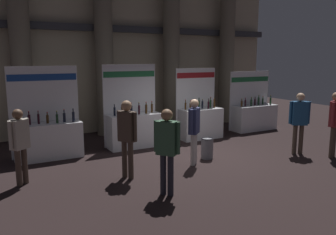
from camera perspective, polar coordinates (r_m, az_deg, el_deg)
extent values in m
plane|color=black|center=(9.58, 5.37, -6.69)|extent=(24.80, 24.80, 0.00)
cube|color=tan|center=(13.38, -6.01, 12.90)|extent=(12.40, 0.25, 6.87)
cube|color=#2D2D33|center=(13.12, -5.51, 14.47)|extent=(12.40, 0.20, 0.24)
cylinder|color=#665B4C|center=(11.74, -23.47, 10.56)|extent=(0.63, 0.63, 6.05)
cylinder|color=#665B4C|center=(12.29, -10.68, 11.14)|extent=(0.63, 0.63, 6.05)
cylinder|color=#665B4C|center=(13.36, 0.55, 11.21)|extent=(0.63, 0.63, 6.05)
cylinder|color=#665B4C|center=(14.86, 9.82, 10.94)|extent=(0.63, 0.63, 6.05)
cube|color=white|center=(9.87, -19.36, -3.75)|extent=(1.77, 0.60, 0.99)
cube|color=white|center=(10.06, -19.93, 0.91)|extent=(1.86, 0.04, 2.52)
cube|color=navy|center=(9.94, -20.24, 6.34)|extent=(1.81, 0.01, 0.18)
cylinder|color=#19381E|center=(9.72, -23.53, -0.57)|extent=(0.07, 0.07, 0.23)
cylinder|color=#19381E|center=(9.69, -23.59, 0.36)|extent=(0.03, 0.03, 0.09)
cylinder|color=red|center=(9.68, -23.61, 0.67)|extent=(0.03, 0.03, 0.02)
cylinder|color=black|center=(9.72, -22.24, -0.35)|extent=(0.08, 0.08, 0.27)
cylinder|color=black|center=(9.69, -22.30, 0.66)|extent=(0.03, 0.03, 0.08)
cylinder|color=red|center=(9.68, -22.32, 0.93)|extent=(0.03, 0.03, 0.02)
cylinder|color=black|center=(9.77, -20.87, -0.23)|extent=(0.06, 0.06, 0.27)
cylinder|color=black|center=(9.74, -20.94, 0.76)|extent=(0.03, 0.03, 0.07)
cylinder|color=red|center=(9.74, -20.95, 1.02)|extent=(0.03, 0.03, 0.02)
cylinder|color=#472D14|center=(9.78, -19.53, -0.26)|extent=(0.07, 0.07, 0.22)
cylinder|color=#472D14|center=(9.76, -19.58, 0.57)|extent=(0.03, 0.03, 0.06)
cylinder|color=red|center=(9.75, -19.60, 0.81)|extent=(0.03, 0.03, 0.02)
cylinder|color=#19381E|center=(9.71, -18.09, -0.19)|extent=(0.06, 0.06, 0.24)
cylinder|color=#19381E|center=(9.68, -18.14, 0.75)|extent=(0.03, 0.03, 0.08)
cylinder|color=gold|center=(9.68, -18.16, 1.03)|extent=(0.03, 0.03, 0.02)
cylinder|color=black|center=(9.83, -16.98, 0.00)|extent=(0.07, 0.07, 0.25)
cylinder|color=black|center=(9.80, -17.03, 0.96)|extent=(0.03, 0.03, 0.09)
cylinder|color=red|center=(9.80, -17.04, 1.26)|extent=(0.03, 0.03, 0.02)
cylinder|color=black|center=(9.79, -15.57, 0.11)|extent=(0.07, 0.07, 0.28)
cylinder|color=black|center=(9.76, -15.62, 1.13)|extent=(0.03, 0.03, 0.08)
cylinder|color=black|center=(9.75, -15.63, 1.41)|extent=(0.03, 0.03, 0.02)
cube|color=white|center=(10.55, -5.60, -2.22)|extent=(1.65, 0.60, 1.04)
cube|color=white|center=(10.73, -6.38, 2.05)|extent=(1.73, 0.04, 2.54)
cube|color=#1E6638|center=(10.62, -6.43, 7.23)|extent=(1.68, 0.01, 0.18)
cylinder|color=black|center=(10.24, -8.95, 1.00)|extent=(0.06, 0.06, 0.25)
cylinder|color=black|center=(10.22, -8.97, 1.90)|extent=(0.03, 0.03, 0.07)
cylinder|color=black|center=(10.21, -8.98, 2.15)|extent=(0.03, 0.03, 0.02)
cylinder|color=#472D14|center=(10.36, -7.68, 1.10)|extent=(0.07, 0.07, 0.24)
cylinder|color=#472D14|center=(10.33, -7.70, 1.95)|extent=(0.03, 0.03, 0.08)
cylinder|color=black|center=(10.33, -7.71, 2.21)|extent=(0.03, 0.03, 0.02)
cylinder|color=black|center=(10.31, -6.16, 1.20)|extent=(0.07, 0.07, 0.28)
cylinder|color=black|center=(10.29, -6.18, 2.18)|extent=(0.03, 0.03, 0.08)
cylinder|color=red|center=(10.28, -6.19, 2.44)|extent=(0.03, 0.03, 0.02)
cylinder|color=black|center=(10.39, -4.88, 1.28)|extent=(0.06, 0.06, 0.27)
cylinder|color=black|center=(10.37, -4.89, 2.25)|extent=(0.03, 0.03, 0.08)
cylinder|color=gold|center=(10.36, -4.90, 2.52)|extent=(0.03, 0.03, 0.02)
cylinder|color=#472D14|center=(10.53, -3.68, 1.42)|extent=(0.07, 0.07, 0.28)
cylinder|color=#472D14|center=(10.50, -3.69, 2.34)|extent=(0.03, 0.03, 0.06)
cylinder|color=red|center=(10.50, -3.69, 2.56)|extent=(0.03, 0.03, 0.02)
cylinder|color=#472D14|center=(10.71, -2.72, 1.56)|extent=(0.06, 0.06, 0.27)
cylinder|color=#472D14|center=(10.69, -2.73, 2.47)|extent=(0.03, 0.03, 0.07)
cylinder|color=red|center=(10.68, -2.73, 2.70)|extent=(0.03, 0.03, 0.02)
cube|color=white|center=(11.69, 5.50, -1.03)|extent=(1.49, 0.60, 1.03)
cube|color=white|center=(11.86, 4.63, 2.46)|extent=(1.56, 0.04, 2.39)
cube|color=maroon|center=(11.75, 4.76, 7.07)|extent=(1.52, 0.01, 0.18)
cylinder|color=#472D14|center=(11.33, 2.95, 1.89)|extent=(0.06, 0.06, 0.23)
cylinder|color=#472D14|center=(11.31, 2.96, 2.70)|extent=(0.03, 0.03, 0.09)
cylinder|color=red|center=(11.30, 2.96, 2.96)|extent=(0.03, 0.03, 0.02)
cylinder|color=#472D14|center=(11.35, 3.80, 1.89)|extent=(0.07, 0.07, 0.23)
cylinder|color=#472D14|center=(11.33, 3.81, 2.62)|extent=(0.03, 0.03, 0.06)
cylinder|color=red|center=(11.32, 3.81, 2.83)|extent=(0.03, 0.03, 0.02)
cylinder|color=black|center=(11.44, 4.59, 1.94)|extent=(0.06, 0.06, 0.22)
cylinder|color=black|center=(11.42, 4.60, 2.69)|extent=(0.03, 0.03, 0.08)
cylinder|color=gold|center=(11.42, 4.61, 2.93)|extent=(0.03, 0.03, 0.02)
cylinder|color=#19381E|center=(11.54, 5.20, 2.13)|extent=(0.07, 0.07, 0.28)
cylinder|color=#19381E|center=(11.52, 5.21, 3.02)|extent=(0.03, 0.03, 0.08)
cylinder|color=black|center=(11.51, 5.22, 3.26)|extent=(0.03, 0.03, 0.02)
cylinder|color=black|center=(11.66, 5.77, 2.13)|extent=(0.06, 0.06, 0.25)
cylinder|color=black|center=(11.64, 5.79, 2.89)|extent=(0.03, 0.03, 0.06)
cylinder|color=gold|center=(11.63, 5.79, 3.08)|extent=(0.03, 0.03, 0.02)
cylinder|color=black|center=(11.66, 6.79, 2.08)|extent=(0.06, 0.06, 0.24)
cylinder|color=black|center=(11.64, 6.81, 2.87)|extent=(0.03, 0.03, 0.09)
cylinder|color=black|center=(11.63, 6.81, 3.12)|extent=(0.03, 0.03, 0.02)
cylinder|color=#19381E|center=(11.86, 7.13, 2.27)|extent=(0.07, 0.07, 0.26)
cylinder|color=#19381E|center=(11.84, 7.14, 3.11)|extent=(0.03, 0.03, 0.09)
cylinder|color=red|center=(11.83, 7.15, 3.37)|extent=(0.03, 0.03, 0.02)
cylinder|color=#472D14|center=(11.95, 7.77, 2.35)|extent=(0.07, 0.07, 0.28)
cylinder|color=#472D14|center=(11.93, 7.79, 3.16)|extent=(0.03, 0.03, 0.07)
cylinder|color=black|center=(11.93, 7.79, 3.37)|extent=(0.03, 0.03, 0.02)
cube|color=white|center=(13.43, 14.29, -0.04)|extent=(1.80, 0.60, 0.95)
cube|color=white|center=(13.58, 13.44, 2.84)|extent=(1.88, 0.04, 2.23)
cube|color=#1E6638|center=(13.49, 13.64, 6.24)|extent=(1.83, 0.01, 0.18)
cylinder|color=#472D14|center=(12.84, 12.24, 2.25)|extent=(0.07, 0.07, 0.22)
cylinder|color=#472D14|center=(12.82, 12.26, 2.89)|extent=(0.03, 0.03, 0.07)
cylinder|color=gold|center=(12.81, 12.27, 3.09)|extent=(0.03, 0.03, 0.02)
cylinder|color=black|center=(13.04, 12.82, 2.36)|extent=(0.06, 0.06, 0.23)
cylinder|color=black|center=(13.03, 12.84, 3.01)|extent=(0.03, 0.03, 0.07)
cylinder|color=red|center=(13.02, 12.85, 3.20)|extent=(0.03, 0.03, 0.02)
cylinder|color=#19381E|center=(13.16, 13.78, 2.41)|extent=(0.07, 0.07, 0.24)
cylinder|color=#19381E|center=(13.14, 13.81, 3.10)|extent=(0.03, 0.03, 0.08)
cylinder|color=gold|center=(13.13, 13.82, 3.32)|extent=(0.03, 0.03, 0.02)
cylinder|color=black|center=(13.37, 14.36, 2.50)|extent=(0.06, 0.06, 0.24)
cylinder|color=black|center=(13.35, 14.39, 3.17)|extent=(0.03, 0.03, 0.08)
cylinder|color=black|center=(13.34, 14.39, 3.37)|extent=(0.03, 0.03, 0.02)
cylinder|color=#19381E|center=(13.56, 14.94, 2.66)|extent=(0.08, 0.08, 0.28)
cylinder|color=#19381E|center=(13.54, 14.97, 3.42)|extent=(0.03, 0.03, 0.08)
cylinder|color=gold|center=(13.53, 14.98, 3.63)|extent=(0.03, 0.03, 0.02)
cylinder|color=#19381E|center=(13.71, 15.60, 2.62)|extent=(0.06, 0.06, 0.23)
cylinder|color=#19381E|center=(13.70, 15.63, 3.24)|extent=(0.03, 0.03, 0.07)
cylinder|color=red|center=(13.69, 15.64, 3.43)|extent=(0.03, 0.03, 0.02)
cylinder|color=#19381E|center=(13.75, 16.79, 2.64)|extent=(0.07, 0.07, 0.26)
cylinder|color=#19381E|center=(13.73, 16.83, 3.36)|extent=(0.03, 0.03, 0.09)
cylinder|color=gold|center=(13.72, 16.84, 3.58)|extent=(0.03, 0.03, 0.02)
cylinder|color=slate|center=(9.46, 6.56, -5.20)|extent=(0.33, 0.33, 0.55)
torus|color=black|center=(9.39, 6.59, -3.50)|extent=(0.33, 0.33, 0.02)
cylinder|color=#23232D|center=(6.90, 0.43, -9.66)|extent=(0.12, 0.12, 0.85)
cylinder|color=#23232D|center=(6.96, -0.80, -9.48)|extent=(0.12, 0.12, 0.85)
cube|color=#33563D|center=(6.71, -0.20, -3.44)|extent=(0.43, 0.46, 0.67)
sphere|color=#8C6647|center=(6.62, -0.20, 0.43)|extent=(0.23, 0.23, 0.23)
cylinder|color=#33563D|center=(6.62, 1.72, -3.48)|extent=(0.08, 0.08, 0.64)
cylinder|color=#33563D|center=(6.80, -2.06, -3.11)|extent=(0.08, 0.08, 0.64)
cylinder|color=silver|center=(8.95, 4.50, -5.13)|extent=(0.12, 0.12, 0.83)
cylinder|color=silver|center=(8.79, 4.20, -5.42)|extent=(0.12, 0.12, 0.83)
cube|color=navy|center=(8.70, 4.42, -0.56)|extent=(0.43, 0.42, 0.65)
sphere|color=tan|center=(8.63, 4.46, 2.36)|extent=(0.23, 0.23, 0.23)
cylinder|color=navy|center=(8.93, 4.83, -0.19)|extent=(0.08, 0.08, 0.62)
cylinder|color=navy|center=(8.47, 3.99, -0.74)|extent=(0.08, 0.08, 0.62)
cylinder|color=#47382D|center=(10.45, 25.78, -3.77)|extent=(0.12, 0.12, 0.88)
cylinder|color=#47382D|center=(10.59, 26.00, -3.61)|extent=(0.12, 0.12, 0.88)
cube|color=maroon|center=(10.37, 26.22, 0.54)|extent=(0.42, 0.34, 0.70)
cylinder|color=maroon|center=(10.15, 25.89, 0.48)|extent=(0.08, 0.08, 0.66)
cylinder|color=#47382D|center=(8.08, -23.78, -7.73)|extent=(0.12, 0.12, 0.81)
cylinder|color=#47382D|center=(8.19, -22.87, -7.43)|extent=(0.12, 0.12, 0.81)
cube|color=#ADA393|center=(7.95, -23.68, -2.59)|extent=(0.43, 0.41, 0.64)
sphere|color=brown|center=(7.88, -23.90, 0.51)|extent=(0.22, 0.22, 0.22)
cylinder|color=#ADA393|center=(7.80, -24.93, -2.79)|extent=(0.08, 0.08, 0.61)
cylinder|color=#ADA393|center=(8.10, -22.50, -2.18)|extent=(0.08, 0.08, 0.61)
cylinder|color=#47382D|center=(10.47, 20.46, -3.44)|extent=(0.12, 0.12, 0.85)
cylinder|color=#47382D|center=(10.53, 21.38, -3.43)|extent=(0.12, 0.12, 0.85)
cube|color=navy|center=(10.36, 21.19, 0.68)|extent=(0.48, 0.41, 0.67)
sphere|color=tan|center=(10.30, 21.35, 3.21)|extent=(0.23, 0.23, 0.23)
cylinder|color=navy|center=(10.28, 19.84, 0.79)|extent=(0.08, 0.08, 0.64)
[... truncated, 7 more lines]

